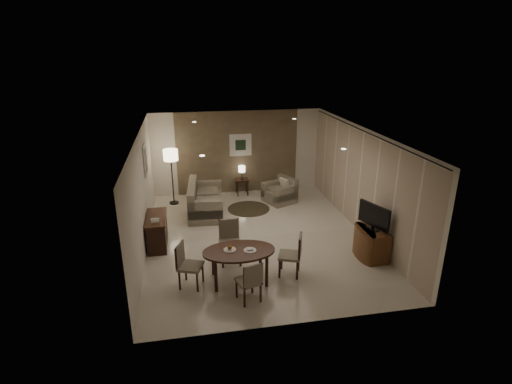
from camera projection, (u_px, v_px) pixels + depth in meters
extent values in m
cube|color=beige|center=(257.00, 236.00, 10.27)|extent=(5.50, 7.00, 0.00)
cube|color=white|center=(258.00, 133.00, 9.35)|extent=(5.50, 7.00, 0.00)
cube|color=#726547|center=(237.00, 152.00, 13.04)|extent=(5.50, 0.00, 2.70)
cube|color=silver|center=(142.00, 194.00, 9.33)|extent=(0.00, 7.00, 2.70)
cube|color=silver|center=(362.00, 181.00, 10.29)|extent=(0.00, 7.00, 2.70)
cube|color=#726547|center=(237.00, 152.00, 13.03)|extent=(3.96, 0.03, 2.70)
cylinder|color=black|center=(364.00, 131.00, 9.83)|extent=(0.03, 6.80, 0.03)
cube|color=silver|center=(241.00, 145.00, 12.94)|extent=(0.72, 0.03, 0.72)
cube|color=#1B311D|center=(241.00, 145.00, 12.92)|extent=(0.34, 0.01, 0.34)
cube|color=silver|center=(145.00, 160.00, 10.28)|extent=(0.03, 0.60, 0.80)
cube|color=gray|center=(146.00, 160.00, 10.28)|extent=(0.01, 0.46, 0.64)
cylinder|color=white|center=(202.00, 156.00, 7.45)|extent=(0.10, 0.10, 0.01)
cylinder|color=white|center=(344.00, 149.00, 7.93)|extent=(0.10, 0.10, 0.01)
cylinder|color=white|center=(194.00, 122.00, 10.77)|extent=(0.10, 0.10, 0.01)
cylinder|color=white|center=(294.00, 119.00, 11.26)|extent=(0.10, 0.10, 0.01)
cylinder|color=white|center=(230.00, 250.00, 8.13)|extent=(0.26, 0.26, 0.02)
cylinder|color=white|center=(250.00, 250.00, 8.11)|extent=(0.26, 0.26, 0.02)
sphere|color=#A54C12|center=(230.00, 247.00, 8.11)|extent=(0.09, 0.09, 0.09)
cube|color=white|center=(250.00, 249.00, 8.10)|extent=(0.12, 0.08, 0.03)
cylinder|color=#3D3322|center=(249.00, 209.00, 12.02)|extent=(1.26, 1.26, 0.01)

